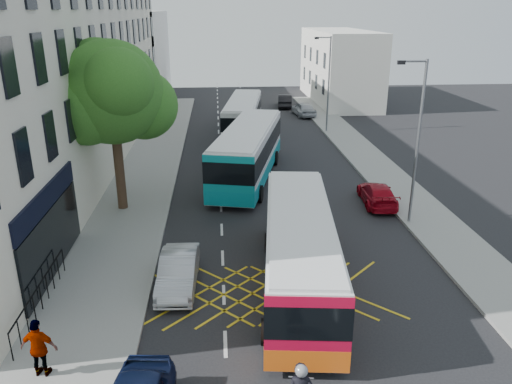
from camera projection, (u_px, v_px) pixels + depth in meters
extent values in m
cube|color=gray|center=(123.00, 209.00, 27.08)|extent=(5.00, 70.00, 0.15)
cube|color=gray|center=(410.00, 200.00, 28.25)|extent=(3.00, 70.00, 0.15)
cube|color=beige|center=(55.00, 69.00, 33.35)|extent=(8.00, 45.00, 13.00)
cube|color=black|center=(46.00, 198.00, 19.28)|extent=(0.12, 7.00, 0.90)
cube|color=black|center=(53.00, 240.00, 19.90)|extent=(0.12, 7.00, 2.60)
cube|color=silver|center=(130.00, 54.00, 62.40)|extent=(8.00, 20.00, 10.00)
cube|color=silver|center=(339.00, 66.00, 58.02)|extent=(6.00, 18.00, 8.00)
cylinder|color=#382619|center=(119.00, 169.00, 26.29)|extent=(0.50, 0.50, 4.40)
sphere|color=#215518|center=(112.00, 92.00, 24.91)|extent=(5.20, 5.20, 5.20)
sphere|color=#215518|center=(144.00, 105.00, 26.04)|extent=(3.60, 3.60, 3.60)
sphere|color=#215518|center=(86.00, 107.00, 24.47)|extent=(3.80, 3.80, 3.80)
sphere|color=#215518|center=(118.00, 84.00, 23.53)|extent=(3.40, 3.40, 3.40)
sphere|color=#215518|center=(98.00, 70.00, 25.54)|extent=(3.20, 3.20, 3.20)
cylinder|color=slate|center=(418.00, 145.00, 23.94)|extent=(0.14, 0.14, 8.00)
cylinder|color=slate|center=(414.00, 61.00, 22.55)|extent=(1.20, 0.10, 0.10)
cube|color=black|center=(401.00, 62.00, 22.53)|extent=(0.35, 0.15, 0.18)
cylinder|color=slate|center=(329.00, 85.00, 42.66)|extent=(0.14, 0.14, 8.00)
cylinder|color=slate|center=(324.00, 37.00, 41.26)|extent=(1.20, 0.10, 0.10)
cube|color=black|center=(317.00, 38.00, 41.24)|extent=(0.35, 0.15, 0.18)
cube|color=silver|center=(299.00, 249.00, 19.10)|extent=(3.64, 10.97, 2.59)
cube|color=silver|center=(300.00, 216.00, 18.63)|extent=(3.42, 10.74, 0.12)
cube|color=black|center=(299.00, 240.00, 18.97)|extent=(3.70, 11.04, 1.08)
cube|color=orange|center=(298.00, 270.00, 19.41)|extent=(3.69, 11.03, 0.73)
cube|color=red|center=(308.00, 334.00, 14.07)|extent=(2.48, 0.38, 2.45)
cube|color=#FF0C0C|center=(273.00, 353.00, 14.33)|extent=(0.26, 0.09, 0.25)
cube|color=#FF0C0C|center=(341.00, 355.00, 14.26)|extent=(0.26, 0.09, 0.25)
cylinder|color=black|center=(268.00, 243.00, 22.31)|extent=(0.37, 0.91, 0.88)
cylinder|color=black|center=(323.00, 244.00, 22.23)|extent=(0.37, 0.91, 0.88)
cylinder|color=black|center=(265.00, 332.00, 16.16)|extent=(0.37, 0.91, 0.88)
cylinder|color=black|center=(341.00, 333.00, 16.08)|extent=(0.37, 0.91, 0.88)
cube|color=silver|center=(248.00, 151.00, 31.53)|extent=(5.41, 12.21, 2.87)
cube|color=silver|center=(248.00, 128.00, 31.01)|extent=(5.14, 11.93, 0.13)
cube|color=black|center=(248.00, 145.00, 31.39)|extent=(5.48, 12.28, 1.19)
cube|color=#0B8A94|center=(248.00, 166.00, 31.87)|extent=(5.47, 12.27, 0.81)
cube|color=#0B8F93|center=(229.00, 181.00, 26.03)|extent=(2.69, 0.74, 2.71)
cube|color=#FF0C0C|center=(209.00, 193.00, 26.44)|extent=(0.26, 0.12, 0.25)
cube|color=#FF0C0C|center=(250.00, 196.00, 26.12)|extent=(0.26, 0.12, 0.25)
cylinder|color=black|center=(237.00, 156.00, 35.19)|extent=(0.52, 1.02, 0.97)
cylinder|color=black|center=(275.00, 158.00, 34.79)|extent=(0.52, 1.02, 0.97)
cylinder|color=black|center=(213.00, 191.00, 28.47)|extent=(0.52, 1.02, 0.97)
cylinder|color=black|center=(260.00, 194.00, 28.07)|extent=(0.52, 1.02, 0.97)
cube|color=silver|center=(243.00, 116.00, 42.75)|extent=(3.96, 11.16, 2.63)
cube|color=silver|center=(243.00, 100.00, 42.28)|extent=(3.73, 10.92, 0.12)
cube|color=black|center=(243.00, 111.00, 42.62)|extent=(4.03, 11.23, 1.09)
cube|color=#0D82A7|center=(243.00, 126.00, 43.07)|extent=(4.02, 11.22, 0.74)
cube|color=silver|center=(237.00, 130.00, 37.65)|extent=(2.51, 0.45, 2.48)
cube|color=#FF0C0C|center=(224.00, 139.00, 37.94)|extent=(0.26, 0.09, 0.25)
cube|color=#FF0C0C|center=(250.00, 139.00, 37.83)|extent=(0.26, 0.09, 0.25)
cylinder|color=black|center=(233.00, 122.00, 46.03)|extent=(0.40, 0.92, 0.89)
cylinder|color=black|center=(260.00, 122.00, 45.89)|extent=(0.40, 0.92, 0.89)
cylinder|color=black|center=(224.00, 140.00, 39.80)|extent=(0.40, 0.92, 0.89)
cylinder|color=black|center=(255.00, 140.00, 39.66)|extent=(0.40, 0.92, 0.89)
cylinder|color=slate|center=(301.00, 378.00, 13.12)|extent=(0.66, 0.16, 0.04)
sphere|color=#99999E|center=(302.00, 371.00, 12.24)|extent=(0.33, 0.33, 0.33)
imported|color=#AFB2B7|center=(178.00, 272.00, 19.42)|extent=(1.55, 4.06, 1.32)
imported|color=#9D0615|center=(377.00, 194.00, 27.73)|extent=(2.00, 4.25, 1.20)
imported|color=#3A3C42|center=(248.00, 111.00, 50.27)|extent=(2.14, 4.56, 1.26)
imported|color=#ABADB3|center=(304.00, 109.00, 50.66)|extent=(2.25, 4.45, 1.45)
imported|color=black|center=(285.00, 101.00, 55.26)|extent=(1.93, 4.32, 1.38)
imported|color=gray|center=(39.00, 348.00, 14.38)|extent=(1.15, 0.62, 1.86)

